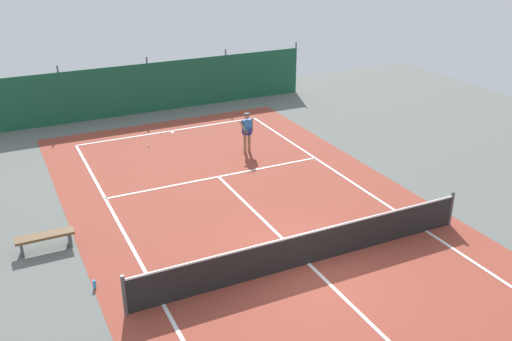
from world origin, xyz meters
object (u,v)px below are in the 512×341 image
tennis_net (309,248)px  tennis_player (247,130)px  courtside_bench (45,238)px  tennis_ball_near_player (149,146)px  water_bottle (94,284)px

tennis_net → tennis_player: bearing=76.3°
tennis_player → tennis_net: bearing=69.4°
tennis_player → courtside_bench: tennis_player is taller
tennis_net → tennis_player: (1.98, 8.14, 0.45)m
tennis_player → tennis_ball_near_player: 4.23m
tennis_ball_near_player → water_bottle: size_ratio=0.28×
tennis_net → water_bottle: 5.66m
tennis_ball_near_player → courtside_bench: 8.19m
tennis_ball_near_player → water_bottle: water_bottle is taller
tennis_ball_near_player → courtside_bench: courtside_bench is taller
courtside_bench → water_bottle: bearing=-71.3°
tennis_player → water_bottle: tennis_player is taller
tennis_ball_near_player → tennis_net: bearing=-82.2°
tennis_net → tennis_player: tennis_player is taller
tennis_net → tennis_ball_near_player: 10.57m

